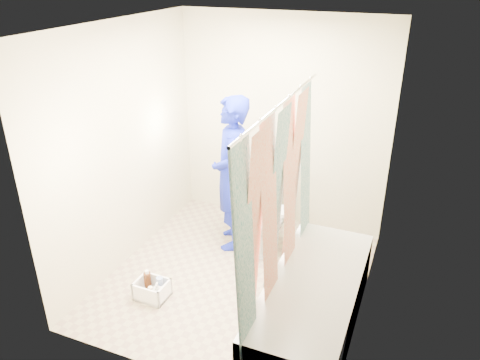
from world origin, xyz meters
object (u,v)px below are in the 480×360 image
at_px(bathtub, 312,303).
at_px(plumber, 231,174).
at_px(cleaning_caddy, 153,290).
at_px(toilet, 267,211).

xyz_separation_m(bathtub, plumber, (-1.16, 0.99, 0.57)).
height_order(plumber, cleaning_caddy, plumber).
distance_m(bathtub, cleaning_caddy, 1.48).
height_order(bathtub, plumber, plumber).
xyz_separation_m(bathtub, toilet, (-0.80, 1.12, 0.14)).
bearing_deg(cleaning_caddy, toilet, 63.82).
relative_size(bathtub, plumber, 1.05).
relative_size(bathtub, toilet, 2.15).
distance_m(bathtub, toilet, 1.38).
bearing_deg(cleaning_caddy, plumber, 76.35).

